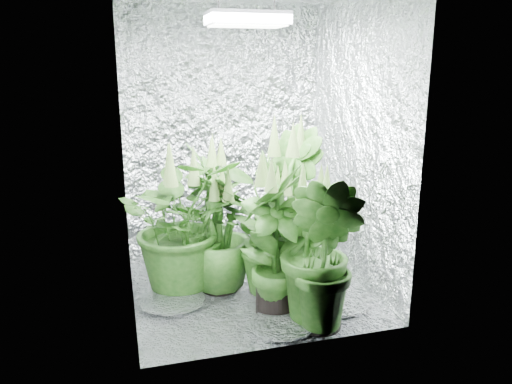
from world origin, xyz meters
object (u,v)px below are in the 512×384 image
at_px(plant_c, 286,207).
at_px(circulation_fan, 298,233).
at_px(plant_f, 276,241).
at_px(plant_b, 209,207).
at_px(plant_g, 321,254).
at_px(grow_lamp, 247,19).
at_px(plant_a, 182,223).
at_px(plant_d, 219,233).
at_px(plant_e, 277,235).

height_order(plant_c, circulation_fan, plant_c).
bearing_deg(plant_f, plant_b, 106.28).
distance_m(plant_g, circulation_fan, 1.34).
distance_m(grow_lamp, plant_a, 1.41).
xyz_separation_m(plant_d, plant_f, (0.28, -0.44, 0.07)).
bearing_deg(plant_a, plant_c, -1.34).
bearing_deg(plant_c, plant_f, -115.63).
distance_m(plant_a, plant_e, 0.66).
xyz_separation_m(plant_c, plant_g, (-0.03, -0.72, -0.08)).
xyz_separation_m(plant_a, plant_g, (0.72, -0.74, -0.02)).
relative_size(grow_lamp, plant_b, 0.48).
bearing_deg(plant_b, circulation_fan, 9.32).
height_order(plant_f, plant_g, plant_f).
height_order(plant_b, plant_f, plant_f).
bearing_deg(plant_a, plant_g, -45.68).
bearing_deg(plant_d, circulation_fan, 36.05).
xyz_separation_m(plant_c, circulation_fan, (0.30, 0.54, -0.41)).
distance_m(plant_d, circulation_fan, 1.03).
distance_m(plant_a, plant_g, 1.03).
relative_size(plant_b, plant_e, 1.11).
bearing_deg(plant_f, grow_lamp, 100.51).
bearing_deg(grow_lamp, plant_c, 14.65).
bearing_deg(plant_f, plant_e, 71.40).
distance_m(plant_d, plant_e, 0.41).
height_order(plant_d, circulation_fan, plant_d).
bearing_deg(grow_lamp, plant_d, 170.38).
bearing_deg(plant_g, plant_a, 134.32).
bearing_deg(plant_g, plant_e, 105.07).
xyz_separation_m(plant_b, plant_e, (0.34, -0.67, -0.04)).
xyz_separation_m(grow_lamp, plant_a, (-0.44, 0.10, -1.34)).
relative_size(plant_b, circulation_fan, 3.01).
bearing_deg(plant_a, grow_lamp, -12.52).
height_order(grow_lamp, plant_a, grow_lamp).
bearing_deg(plant_b, grow_lamp, -69.19).
relative_size(plant_d, plant_e, 0.99).
height_order(plant_a, plant_d, plant_a).
bearing_deg(plant_e, plant_f, -108.60).
distance_m(plant_f, plant_g, 0.31).
bearing_deg(plant_d, plant_b, 88.26).
distance_m(plant_a, plant_c, 0.75).
height_order(plant_e, plant_f, plant_f).
relative_size(plant_b, plant_c, 0.86).
distance_m(plant_d, plant_g, 0.83).
xyz_separation_m(plant_b, circulation_fan, (0.79, 0.13, -0.33)).
bearing_deg(plant_f, plant_g, -49.03).
bearing_deg(plant_c, circulation_fan, 61.15).
relative_size(plant_a, plant_g, 1.01).
distance_m(grow_lamp, circulation_fan, 1.89).
distance_m(grow_lamp, plant_f, 1.40).
relative_size(plant_d, plant_f, 0.87).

